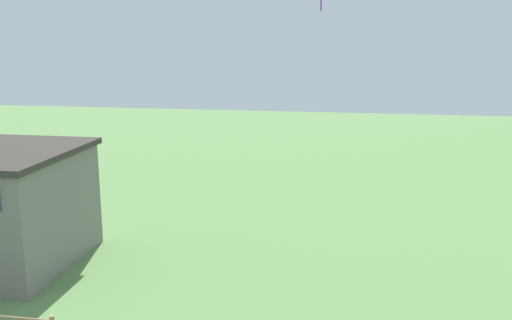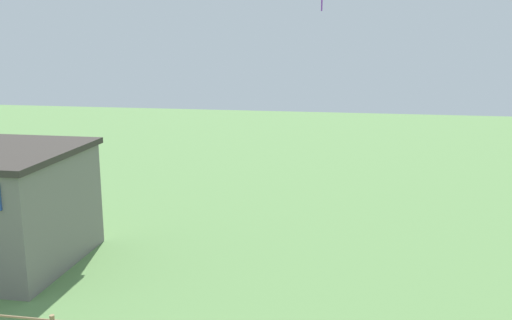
# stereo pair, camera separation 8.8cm
# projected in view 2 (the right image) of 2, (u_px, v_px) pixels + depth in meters

# --- Properties ---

